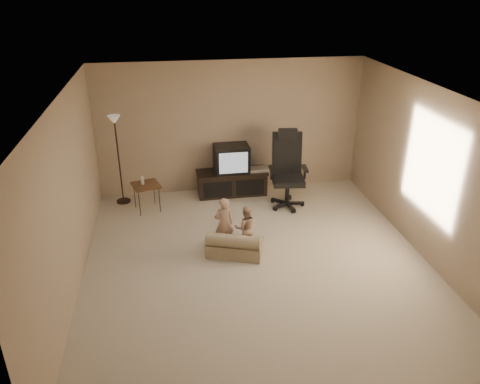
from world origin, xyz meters
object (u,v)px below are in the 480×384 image
object	(u,v)px
tv_stand	(232,174)
floor_lamp	(116,140)
child_sofa	(235,246)
office_chair	(287,179)
toddler_right	(246,228)
toddler_left	(224,223)
side_table	(146,185)

from	to	relation	value
tv_stand	floor_lamp	xyz separation A→B (m)	(-2.06, -0.04, 0.80)
child_sofa	office_chair	bearing A→B (deg)	72.39
toddler_right	toddler_left	bearing A→B (deg)	-9.59
side_table	floor_lamp	xyz separation A→B (m)	(-0.45, 0.40, 0.73)
office_chair	toddler_left	distance (m)	1.87
office_chair	child_sofa	xyz separation A→B (m)	(-1.20, -1.56, -0.34)
floor_lamp	toddler_right	distance (m)	2.92
child_sofa	toddler_right	distance (m)	0.33
side_table	toddler_left	xyz separation A→B (m)	(1.20, -1.50, -0.06)
office_chair	child_sofa	distance (m)	2.00
tv_stand	side_table	bearing A→B (deg)	-165.50
tv_stand	office_chair	xyz separation A→B (m)	(0.92, -0.61, 0.10)
side_table	child_sofa	xyz separation A→B (m)	(1.33, -1.74, -0.32)
tv_stand	floor_lamp	size ratio (longest dim) A/B	0.83
floor_lamp	toddler_right	bearing A→B (deg)	-44.72
office_chair	toddler_right	size ratio (longest dim) A/B	1.93
office_chair	toddler_right	bearing A→B (deg)	-118.96
floor_lamp	child_sofa	bearing A→B (deg)	-50.14
floor_lamp	toddler_left	world-z (taller)	floor_lamp
child_sofa	side_table	bearing A→B (deg)	147.33
floor_lamp	side_table	bearing A→B (deg)	-41.37
child_sofa	floor_lamp	bearing A→B (deg)	149.73
tv_stand	office_chair	bearing A→B (deg)	-34.52
floor_lamp	toddler_left	distance (m)	2.64
toddler_left	toddler_right	distance (m)	0.34
tv_stand	child_sofa	world-z (taller)	tv_stand
floor_lamp	child_sofa	xyz separation A→B (m)	(1.78, -2.14, -1.05)
side_table	toddler_right	xyz separation A→B (m)	(1.53, -1.56, -0.12)
side_table	child_sofa	distance (m)	2.21
toddler_right	child_sofa	bearing A→B (deg)	43.16
toddler_left	toddler_right	bearing A→B (deg)	159.32
office_chair	toddler_right	xyz separation A→B (m)	(-1.00, -1.39, -0.14)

